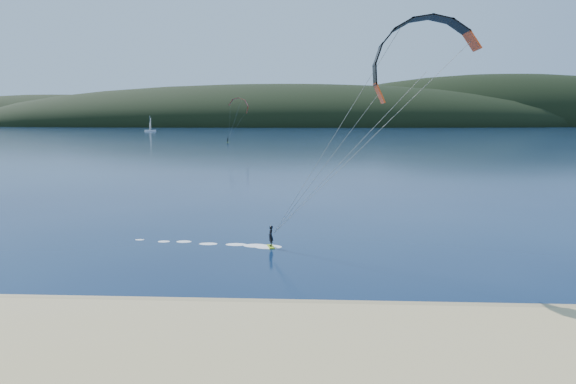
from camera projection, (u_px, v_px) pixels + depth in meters
The scene contains 6 objects.
ground at pixel (198, 346), 22.52m from camera, with size 1800.00×1800.00×0.00m, color #071734.
wet_sand at pixel (218, 307), 26.97m from camera, with size 220.00×2.50×0.10m.
headland at pixel (316, 126), 760.36m from camera, with size 1200.00×310.00×140.00m.
kitesurfer_near at pixel (414, 82), 33.27m from camera, with size 24.02×7.82×16.15m.
kitesurfer_far at pixel (238, 108), 214.23m from camera, with size 9.80×7.47×16.72m.
sailboat at pixel (150, 130), 418.56m from camera, with size 8.61×5.56×12.01m.
Camera 1 is at (4.82, -21.29, 9.10)m, focal length 34.68 mm.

